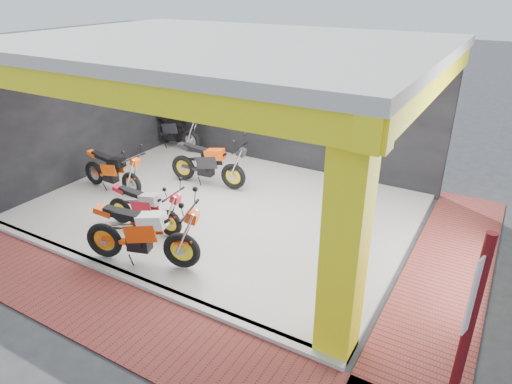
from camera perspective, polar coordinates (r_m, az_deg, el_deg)
ground at (r=8.95m, az=-11.37°, el=-7.34°), size 80.00×80.00×0.00m
showroom_floor at (r=10.29m, az=-4.16°, el=-2.04°), size 8.00×6.00×0.10m
showroom_ceiling at (r=9.24m, az=-4.87°, el=17.98°), size 8.40×6.40×0.20m
back_wall at (r=12.21m, az=3.87°, el=10.89°), size 8.20×0.20×3.50m
left_wall at (r=12.35m, az=-20.63°, el=9.53°), size 0.20×6.20×3.50m
corner_column at (r=5.82m, az=11.13°, el=-6.20°), size 0.50×0.50×3.50m
header_beam_front at (r=7.06m, az=-19.04°, el=12.11°), size 8.40×0.30×0.40m
header_beam_right at (r=7.76m, az=21.02°, el=12.88°), size 0.30×6.40×0.40m
floor_kerb at (r=8.34m, az=-16.01°, el=-10.16°), size 8.00×0.20×0.10m
paver_front at (r=7.96m, az=-20.01°, el=-12.98°), size 9.00×1.40×0.03m
paver_right at (r=8.89m, az=22.84°, el=-9.18°), size 1.40×7.00×0.03m
signpost at (r=5.25m, az=24.78°, el=-16.14°), size 0.12×0.37×2.67m
moto_hero at (r=7.89m, az=-9.42°, el=-5.17°), size 2.43×1.48×1.40m
moto_row_a at (r=8.96m, az=-10.91°, el=-2.29°), size 1.93×0.85×1.15m
moto_row_b at (r=10.85m, az=-15.45°, el=2.33°), size 1.98×0.78×1.20m
moto_row_c at (r=10.81m, az=-2.89°, el=3.49°), size 2.23×1.04×1.32m
moto_row_d at (r=13.44m, az=-8.25°, el=7.67°), size 2.20×0.84×1.34m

